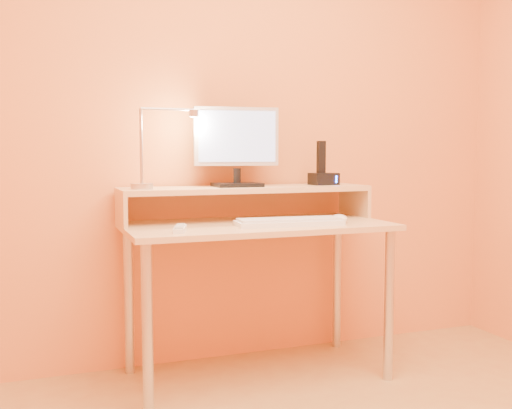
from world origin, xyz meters
name	(u,v)px	position (x,y,z in m)	size (l,w,h in m)	color
wall_back	(235,111)	(0.00, 1.50, 1.25)	(3.00, 0.04, 2.50)	#F88A41
desk_leg_fl	(147,330)	(-0.55, 0.93, 0.35)	(0.04, 0.04, 0.69)	silver
desk_leg_fr	(389,305)	(0.55, 0.93, 0.35)	(0.04, 0.04, 0.69)	silver
desk_leg_bl	(129,301)	(-0.55, 1.43, 0.35)	(0.04, 0.04, 0.69)	silver
desk_leg_br	(337,283)	(0.55, 1.43, 0.35)	(0.04, 0.04, 0.69)	silver
desk_lower	(257,226)	(0.00, 1.18, 0.71)	(1.20, 0.60, 0.03)	#E4B079
shelf_riser_left	(121,210)	(-0.59, 1.33, 0.79)	(0.02, 0.30, 0.14)	#E4B079
shelf_riser_right	(354,202)	(0.59, 1.33, 0.79)	(0.02, 0.30, 0.14)	#E4B079
desk_shelf	(246,189)	(0.00, 1.33, 0.87)	(1.20, 0.30, 0.03)	#E4B079
monitor_foot	(237,185)	(-0.04, 1.33, 0.89)	(0.22, 0.16, 0.02)	black
monitor_neck	(237,176)	(-0.04, 1.33, 0.93)	(0.04, 0.04, 0.07)	black
monitor_panel	(236,136)	(-0.04, 1.34, 1.12)	(0.40, 0.04, 0.28)	silver
monitor_back	(235,137)	(-0.04, 1.36, 1.12)	(0.36, 0.01, 0.23)	black
monitor_screen	(238,136)	(-0.04, 1.32, 1.12)	(0.37, 0.00, 0.24)	#92AAE1
lamp_base	(142,186)	(-0.50, 1.30, 0.89)	(0.10, 0.10, 0.03)	silver
lamp_post	(141,146)	(-0.50, 1.30, 1.07)	(0.01, 0.01, 0.33)	silver
lamp_arm	(168,109)	(-0.38, 1.30, 1.24)	(0.01, 0.01, 0.24)	silver
lamp_head	(194,113)	(-0.26, 1.30, 1.22)	(0.04, 0.04, 0.03)	silver
lamp_bulb	(194,117)	(-0.26, 1.30, 1.20)	(0.03, 0.03, 0.00)	#FFEAC6
phone_dock	(324,179)	(0.41, 1.33, 0.91)	(0.13, 0.10, 0.06)	black
phone_handset	(321,157)	(0.40, 1.33, 1.02)	(0.04, 0.03, 0.16)	black
phone_led	(336,179)	(0.46, 1.28, 0.91)	(0.01, 0.00, 0.04)	#2F71FF
keyboard	(289,223)	(0.11, 1.05, 0.73)	(0.48, 0.15, 0.02)	white
mouse	(340,218)	(0.37, 1.07, 0.74)	(0.07, 0.12, 0.04)	white
remote_control	(180,229)	(-0.39, 1.03, 0.73)	(0.04, 0.16, 0.02)	white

